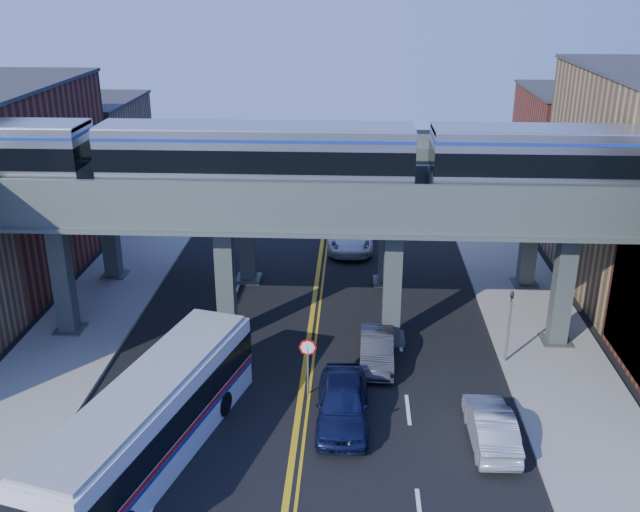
% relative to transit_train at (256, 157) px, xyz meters
% --- Properties ---
extents(ground, '(120.00, 120.00, 0.00)m').
position_rel_transit_train_xyz_m(ground, '(2.31, -8.00, -9.13)').
color(ground, black).
rests_on(ground, ground).
extents(sidewalk_west, '(5.00, 70.00, 0.16)m').
position_rel_transit_train_xyz_m(sidewalk_west, '(-9.19, 2.00, -9.05)').
color(sidewalk_west, gray).
rests_on(sidewalk_west, ground).
extents(sidewalk_east, '(5.00, 70.00, 0.16)m').
position_rel_transit_train_xyz_m(sidewalk_east, '(13.81, 2.00, -9.05)').
color(sidewalk_east, gray).
rests_on(sidewalk_east, ground).
extents(building_west_b, '(8.00, 14.00, 11.00)m').
position_rel_transit_train_xyz_m(building_west_b, '(-16.19, 8.00, -3.63)').
color(building_west_b, brown).
rests_on(building_west_b, ground).
extents(building_west_c, '(8.00, 10.00, 8.00)m').
position_rel_transit_train_xyz_m(building_west_c, '(-16.19, 21.00, -5.13)').
color(building_west_c, '#94774D').
rests_on(building_west_c, ground).
extents(building_east_c, '(8.00, 10.00, 9.00)m').
position_rel_transit_train_xyz_m(building_east_c, '(20.81, 21.00, -4.63)').
color(building_east_c, brown).
rests_on(building_east_c, ground).
extents(elevated_viaduct_near, '(52.00, 3.60, 7.40)m').
position_rel_transit_train_xyz_m(elevated_viaduct_near, '(2.31, 0.00, -2.66)').
color(elevated_viaduct_near, '#3C4643').
rests_on(elevated_viaduct_near, ground).
extents(elevated_viaduct_far, '(52.00, 3.60, 7.40)m').
position_rel_transit_train_xyz_m(elevated_viaduct_far, '(2.31, 7.00, -2.66)').
color(elevated_viaduct_far, '#3C4643').
rests_on(elevated_viaduct_far, ground).
extents(transit_train, '(43.71, 2.74, 3.18)m').
position_rel_transit_train_xyz_m(transit_train, '(0.00, 0.00, 0.00)').
color(transit_train, black).
rests_on(transit_train, elevated_viaduct_near).
extents(stop_sign, '(0.76, 0.09, 2.63)m').
position_rel_transit_train_xyz_m(stop_sign, '(2.61, -5.00, -7.37)').
color(stop_sign, slate).
rests_on(stop_sign, ground).
extents(traffic_signal, '(0.15, 0.18, 4.10)m').
position_rel_transit_train_xyz_m(traffic_signal, '(11.51, -2.00, -6.83)').
color(traffic_signal, slate).
rests_on(traffic_signal, ground).
extents(transit_bus, '(5.78, 12.46, 3.14)m').
position_rel_transit_train_xyz_m(transit_bus, '(-2.79, -9.69, -7.52)').
color(transit_bus, white).
rests_on(transit_bus, ground).
extents(car_lane_a, '(2.12, 5.17, 1.76)m').
position_rel_transit_train_xyz_m(car_lane_a, '(4.11, -6.97, -8.25)').
color(car_lane_a, '#0F1539').
rests_on(car_lane_a, ground).
extents(car_lane_b, '(1.57, 4.35, 1.43)m').
position_rel_transit_train_xyz_m(car_lane_b, '(5.59, -2.25, -8.41)').
color(car_lane_b, '#2E2E31').
rests_on(car_lane_b, ground).
extents(car_lane_c, '(3.19, 6.31, 1.71)m').
position_rel_transit_train_xyz_m(car_lane_c, '(4.11, 12.94, -8.27)').
color(car_lane_c, silver).
rests_on(car_lane_c, ground).
extents(car_lane_d, '(2.15, 5.24, 1.52)m').
position_rel_transit_train_xyz_m(car_lane_d, '(4.50, 15.30, -8.37)').
color(car_lane_d, silver).
rests_on(car_lane_d, ground).
extents(car_parked_curb, '(1.63, 4.46, 1.46)m').
position_rel_transit_train_xyz_m(car_parked_curb, '(9.79, -8.05, -8.40)').
color(car_parked_curb, '#9E9EA2').
rests_on(car_parked_curb, ground).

